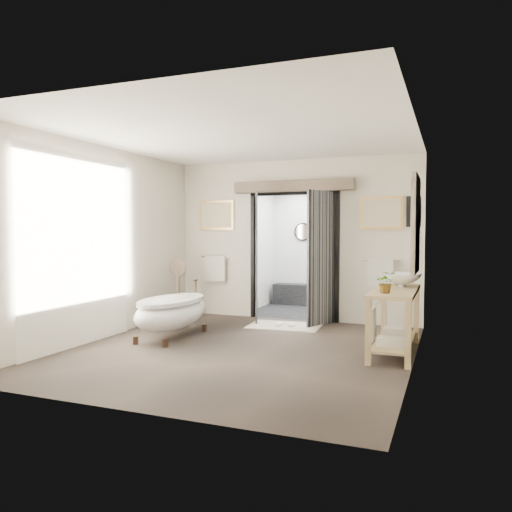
% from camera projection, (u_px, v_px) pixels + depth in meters
% --- Properties ---
extents(ground_plane, '(5.00, 5.00, 0.00)m').
position_uv_depth(ground_plane, '(240.00, 350.00, 6.78)').
color(ground_plane, '#4F4238').
extents(room_shell, '(4.52, 5.02, 2.91)m').
position_uv_depth(room_shell, '(234.00, 213.00, 6.60)').
color(room_shell, beige).
rests_on(room_shell, ground_plane).
extents(shower_room, '(2.22, 2.01, 2.51)m').
position_uv_depth(shower_room, '(315.00, 265.00, 10.45)').
color(shower_room, black).
rests_on(shower_room, ground_plane).
extents(back_wall_dressing, '(3.82, 0.78, 2.52)m').
position_uv_depth(back_wall_dressing, '(291.00, 234.00, 8.86)').
color(back_wall_dressing, black).
rests_on(back_wall_dressing, ground_plane).
extents(clawfoot_tub, '(0.74, 1.66, 0.81)m').
position_uv_depth(clawfoot_tub, '(172.00, 312.00, 7.54)').
color(clawfoot_tub, '#35241A').
rests_on(clawfoot_tub, ground_plane).
extents(vanity, '(0.57, 1.60, 0.85)m').
position_uv_depth(vanity, '(393.00, 315.00, 6.57)').
color(vanity, tan).
rests_on(vanity, ground_plane).
extents(pedestal_mirror, '(0.34, 0.22, 1.14)m').
position_uv_depth(pedestal_mirror, '(178.00, 293.00, 9.03)').
color(pedestal_mirror, '#746554').
rests_on(pedestal_mirror, ground_plane).
extents(rug, '(1.26, 0.89, 0.01)m').
position_uv_depth(rug, '(285.00, 326.00, 8.46)').
color(rug, beige).
rests_on(rug, ground_plane).
extents(slippers, '(0.35, 0.25, 0.05)m').
position_uv_depth(slippers, '(285.00, 325.00, 8.40)').
color(slippers, silver).
rests_on(slippers, rug).
extents(basin, '(0.59, 0.59, 0.18)m').
position_uv_depth(basin, '(402.00, 280.00, 6.87)').
color(basin, white).
rests_on(basin, vanity).
extents(plant, '(0.27, 0.25, 0.27)m').
position_uv_depth(plant, '(386.00, 282.00, 6.10)').
color(plant, gray).
rests_on(plant, vanity).
extents(soap_bottle_a, '(0.10, 0.10, 0.19)m').
position_uv_depth(soap_bottle_a, '(387.00, 282.00, 6.60)').
color(soap_bottle_a, gray).
rests_on(soap_bottle_a, vanity).
extents(soap_bottle_b, '(0.14, 0.14, 0.16)m').
position_uv_depth(soap_bottle_b, '(394.00, 279.00, 7.18)').
color(soap_bottle_b, gray).
rests_on(soap_bottle_b, vanity).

